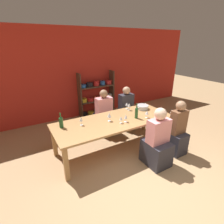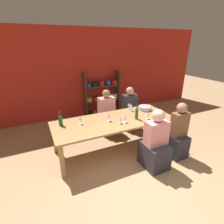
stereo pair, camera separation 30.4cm
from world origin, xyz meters
name	(u,v)px [view 2 (the right image)]	position (x,y,z in m)	size (l,w,h in m)	color
ground_plane	(156,201)	(0.00, 0.00, 0.00)	(18.00, 18.00, 0.00)	tan
wall_back_red	(81,74)	(0.00, 3.83, 1.35)	(8.80, 0.06, 2.70)	red
shelf_unit	(102,97)	(0.60, 3.63, 0.60)	(1.18, 0.30, 1.41)	#4C3828
dining_table	(114,123)	(0.02, 1.56, 0.65)	(2.60, 1.01, 0.72)	#AD7F4C
mixing_bowl	(145,108)	(0.97, 1.78, 0.78)	(0.31, 0.31, 0.10)	#B7BABC
wine_bottle_green	(60,120)	(-1.05, 1.78, 0.85)	(0.08, 0.08, 0.31)	#1E4C23
wine_bottle_dark	(137,113)	(0.49, 1.41, 0.86)	(0.07, 0.07, 0.34)	#1E4C23
wine_glass_red_a	(120,119)	(0.06, 1.36, 0.83)	(0.07, 0.07, 0.15)	white
wine_glass_white_a	(164,113)	(1.05, 1.17, 0.85)	(0.07, 0.07, 0.18)	white
wine_glass_red_b	(125,117)	(0.18, 1.36, 0.84)	(0.07, 0.07, 0.17)	white
wine_glass_red_c	(80,118)	(-0.68, 1.68, 0.85)	(0.06, 0.06, 0.18)	white
wine_glass_red_d	(163,113)	(1.09, 1.26, 0.82)	(0.07, 0.07, 0.14)	white
wine_glass_red_e	(109,115)	(-0.09, 1.57, 0.86)	(0.08, 0.08, 0.19)	white
wine_glass_red_f	(148,114)	(0.70, 1.30, 0.84)	(0.07, 0.07, 0.17)	white
wine_glass_empty_a	(174,113)	(1.26, 1.11, 0.83)	(0.06, 0.06, 0.15)	white
wine_glass_red_g	(131,106)	(0.63, 1.88, 0.85)	(0.08, 0.08, 0.19)	white
wine_glass_empty_b	(129,105)	(0.64, 1.98, 0.84)	(0.07, 0.07, 0.16)	white
wine_glass_empty_c	(157,114)	(0.90, 1.22, 0.85)	(0.07, 0.07, 0.17)	white
person_near_a	(155,146)	(0.48, 0.70, 0.44)	(0.42, 0.53, 1.19)	#2D2D38
person_far_a	(129,113)	(0.88, 2.36, 0.43)	(0.39, 0.49, 1.18)	#2D2D38
person_near_b	(177,137)	(1.12, 0.78, 0.45)	(0.34, 0.43, 1.19)	#2D2D38
person_far_b	(107,117)	(0.22, 2.41, 0.43)	(0.42, 0.52, 1.17)	#2D2D38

